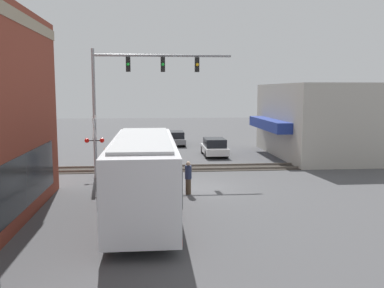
# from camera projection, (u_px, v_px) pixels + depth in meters

# --- Properties ---
(ground_plane) EXTENTS (120.00, 120.00, 0.00)m
(ground_plane) POSITION_uv_depth(u_px,v_px,m) (197.00, 188.00, 23.29)
(ground_plane) COLOR #4C4C4F
(shop_building) EXTENTS (12.40, 8.15, 5.82)m
(shop_building) POSITION_uv_depth(u_px,v_px,m) (317.00, 120.00, 34.69)
(shop_building) COLOR #B2ADA3
(shop_building) RESTS_ON ground
(city_bus) EXTENTS (10.24, 2.59, 3.37)m
(city_bus) POSITION_uv_depth(u_px,v_px,m) (143.00, 173.00, 17.90)
(city_bus) COLOR silver
(city_bus) RESTS_ON ground
(traffic_signal_gantry) EXTENTS (0.42, 8.65, 7.84)m
(traffic_signal_gantry) POSITION_uv_depth(u_px,v_px,m) (135.00, 82.00, 26.50)
(traffic_signal_gantry) COLOR gray
(traffic_signal_gantry) RESTS_ON ground
(crossing_signal) EXTENTS (1.41, 1.18, 3.81)m
(crossing_signal) POSITION_uv_depth(u_px,v_px,m) (95.00, 141.00, 25.77)
(crossing_signal) COLOR gray
(crossing_signal) RESTS_ON ground
(rail_track_near) EXTENTS (2.60, 60.00, 0.15)m
(rail_track_near) POSITION_uv_depth(u_px,v_px,m) (188.00, 168.00, 29.21)
(rail_track_near) COLOR #332D28
(rail_track_near) RESTS_ON ground
(parked_car_white) EXTENTS (4.30, 1.82, 1.44)m
(parked_car_white) POSITION_uv_depth(u_px,v_px,m) (214.00, 148.00, 34.76)
(parked_car_white) COLOR silver
(parked_car_white) RESTS_ON ground
(parked_car_grey) EXTENTS (4.70, 1.82, 1.35)m
(parked_car_grey) POSITION_uv_depth(u_px,v_px,m) (175.00, 138.00, 41.77)
(parked_car_grey) COLOR slate
(parked_car_grey) RESTS_ON ground
(pedestrian_near_bus) EXTENTS (0.34, 0.34, 1.70)m
(pedestrian_near_bus) POSITION_uv_depth(u_px,v_px,m) (188.00, 178.00, 21.85)
(pedestrian_near_bus) COLOR #473828
(pedestrian_near_bus) RESTS_ON ground
(pedestrian_at_crossing) EXTENTS (0.34, 0.34, 1.78)m
(pedestrian_at_crossing) POSITION_uv_depth(u_px,v_px,m) (106.00, 162.00, 26.51)
(pedestrian_at_crossing) COLOR #2D3351
(pedestrian_at_crossing) RESTS_ON ground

